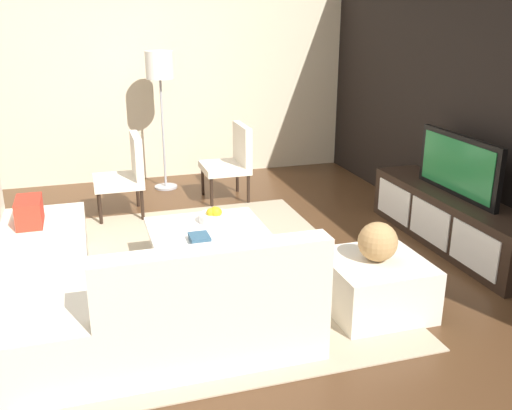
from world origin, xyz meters
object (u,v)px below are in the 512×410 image
(decorative_ball, at_px, (378,242))
(television, at_px, (458,166))
(floor_lamp, at_px, (160,73))
(book_stack, at_px, (199,238))
(coffee_table, at_px, (209,250))
(accent_chair_near, at_px, (127,171))
(accent_chair_far, at_px, (233,158))
(fruit_bowl, at_px, (215,216))
(sectional_couch, at_px, (85,288))
(ottoman, at_px, (374,285))
(media_console, at_px, (452,220))

(decorative_ball, bearing_deg, television, 124.76)
(floor_lamp, height_order, book_stack, floor_lamp)
(coffee_table, relative_size, floor_lamp, 0.58)
(accent_chair_near, xyz_separation_m, accent_chair_far, (-0.21, 1.22, -0.00))
(coffee_table, height_order, fruit_bowl, fruit_bowl)
(accent_chair_far, xyz_separation_m, decorative_ball, (2.86, 0.32, 0.05))
(coffee_table, relative_size, accent_chair_near, 1.10)
(accent_chair_near, height_order, floor_lamp, floor_lamp)
(sectional_couch, relative_size, decorative_ball, 8.33)
(ottoman, xyz_separation_m, accent_chair_far, (-2.86, -0.32, 0.29))
(floor_lamp, xyz_separation_m, book_stack, (2.74, -0.13, -1.00))
(floor_lamp, distance_m, book_stack, 2.92)
(television, xyz_separation_m, decorative_ball, (0.89, -1.28, -0.23))
(floor_lamp, bearing_deg, media_console, 41.13)
(accent_chair_near, xyz_separation_m, book_stack, (1.89, 0.40, -0.08))
(television, relative_size, floor_lamp, 0.67)
(coffee_table, distance_m, book_stack, 0.33)
(coffee_table, bearing_deg, sectional_couch, -59.13)
(media_console, bearing_deg, coffee_table, -92.49)
(accent_chair_far, relative_size, book_stack, 4.57)
(media_console, relative_size, sectional_couch, 0.88)
(media_console, bearing_deg, television, 90.00)
(sectional_couch, bearing_deg, accent_chair_near, 167.86)
(sectional_couch, xyz_separation_m, decorative_ball, (0.39, 2.02, 0.25))
(ottoman, xyz_separation_m, fruit_bowl, (-1.16, -0.92, 0.23))
(ottoman, distance_m, decorative_ball, 0.34)
(ottoman, height_order, decorative_ball, decorative_ball)
(sectional_couch, distance_m, ottoman, 2.06)
(coffee_table, distance_m, floor_lamp, 2.79)
(television, xyz_separation_m, floor_lamp, (-2.62, -2.29, 0.63))
(fruit_bowl, distance_m, decorative_ball, 1.49)
(sectional_couch, bearing_deg, decorative_ball, 79.22)
(accent_chair_far, bearing_deg, fruit_bowl, -15.85)
(television, height_order, book_stack, television)
(book_stack, bearing_deg, fruit_bowl, 151.10)
(sectional_couch, bearing_deg, book_stack, 113.18)
(coffee_table, bearing_deg, floor_lamp, 179.84)
(sectional_couch, height_order, coffee_table, sectional_couch)
(coffee_table, distance_m, ottoman, 1.42)
(accent_chair_near, bearing_deg, sectional_couch, -6.27)
(fruit_bowl, bearing_deg, sectional_couch, -54.79)
(accent_chair_near, bearing_deg, decorative_ball, 36.00)
(ottoman, bearing_deg, decorative_ball, 0.00)
(floor_lamp, relative_size, fruit_bowl, 5.94)
(television, distance_m, fruit_bowl, 2.24)
(accent_chair_near, bearing_deg, coffee_table, 23.13)
(decorative_ball, bearing_deg, media_console, 124.77)
(coffee_table, distance_m, fruit_bowl, 0.31)
(media_console, bearing_deg, fruit_bowl, -97.23)
(media_console, distance_m, fruit_bowl, 2.22)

